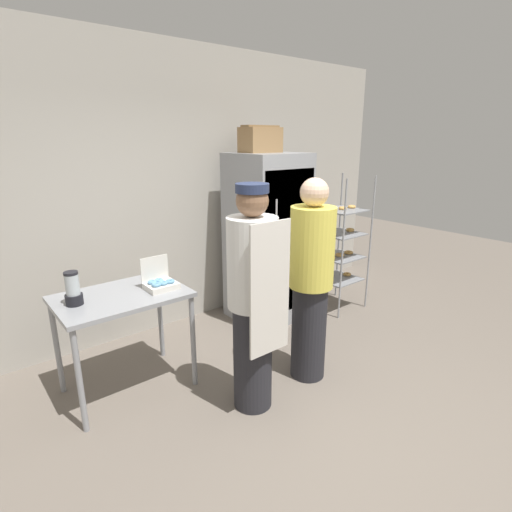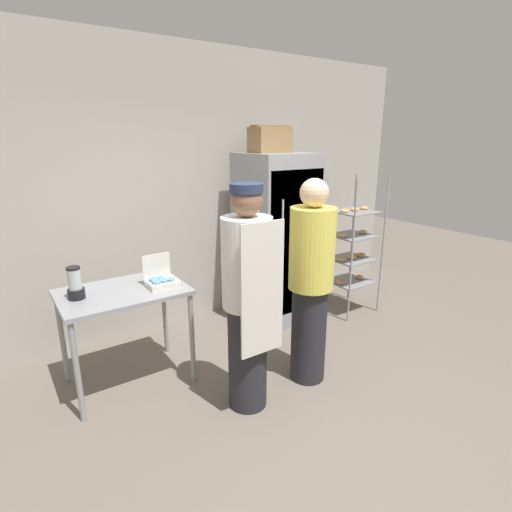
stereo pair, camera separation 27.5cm
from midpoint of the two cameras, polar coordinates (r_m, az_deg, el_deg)
The scene contains 10 objects.
ground_plane at distance 3.39m, azimuth 7.57°, elevation -21.55°, with size 14.00×14.00×0.00m, color #6B6056.
back_wall at distance 4.57m, azimuth -13.23°, elevation 9.08°, with size 6.40×0.12×3.04m, color #ADA89E.
refrigerator at distance 4.59m, azimuth -0.07°, elevation 2.45°, with size 0.76×0.76×1.93m.
baking_rack at distance 4.99m, azimuth 10.45°, elevation 1.63°, with size 0.55×0.51×1.66m.
prep_counter at distance 3.50m, azimuth -20.76°, elevation -6.79°, with size 1.01×0.70×0.87m.
donut_box at distance 3.47m, azimuth -15.74°, elevation -3.82°, with size 0.25×0.22×0.26m.
blender_pitcher at distance 3.36m, azimuth -26.86°, elevation -4.41°, with size 0.13×0.13×0.26m.
cardboard_storage_box at distance 4.50m, azimuth -1.20°, elevation 16.31°, with size 0.43×0.27×0.28m.
person_baker at distance 3.01m, azimuth -3.07°, elevation -6.09°, with size 0.38×0.40×1.78m.
person_customer at distance 3.42m, azimuth 5.57°, elevation -3.60°, with size 0.38×0.38×1.78m.
Camera 1 is at (-2.10, -1.70, 2.09)m, focal length 28.00 mm.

